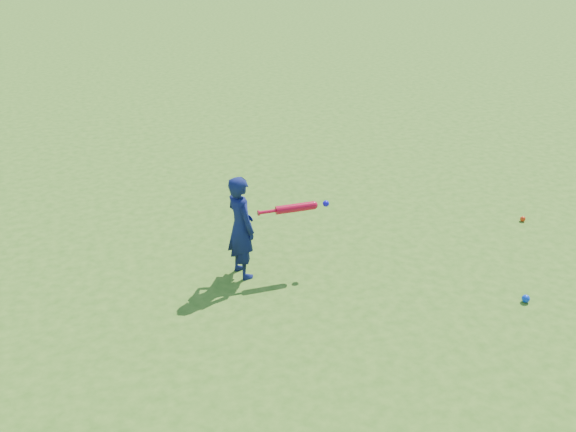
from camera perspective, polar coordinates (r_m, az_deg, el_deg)
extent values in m
plane|color=#396919|center=(6.73, -6.18, -5.33)|extent=(80.00, 80.00, 0.00)
imported|color=#10174A|center=(6.48, -4.21, -0.98)|extent=(0.37, 0.46, 1.10)
sphere|color=red|center=(8.30, 20.15, -0.24)|extent=(0.06, 0.06, 0.06)
sphere|color=#0C3AD0|center=(6.67, 20.38, -6.90)|extent=(0.08, 0.08, 0.08)
cylinder|color=red|center=(6.41, -2.65, 0.27)|extent=(0.02, 0.06, 0.06)
cylinder|color=red|center=(6.43, -1.82, 0.38)|extent=(0.19, 0.04, 0.03)
cylinder|color=red|center=(6.51, 0.62, 0.73)|extent=(0.41, 0.10, 0.09)
sphere|color=red|center=(6.57, 2.29, 0.96)|extent=(0.09, 0.09, 0.09)
sphere|color=#160DDE|center=(6.61, 3.39, 1.11)|extent=(0.07, 0.07, 0.07)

